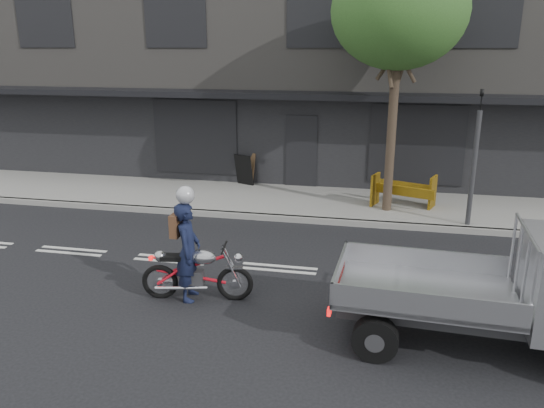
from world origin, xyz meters
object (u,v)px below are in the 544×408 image
at_px(street_tree, 399,11).
at_px(sandwich_board, 244,170).
at_px(rider, 188,252).
at_px(traffic_light_pole, 474,166).
at_px(motorcycle, 197,271).
at_px(construction_barrier, 404,192).

bearing_deg(street_tree, sandwich_board, 158.25).
distance_m(street_tree, rider, 8.11).
relative_size(traffic_light_pole, rider, 1.91).
bearing_deg(rider, motorcycle, -98.55).
relative_size(street_tree, rider, 3.68).
bearing_deg(construction_barrier, sandwich_board, 161.82).
distance_m(construction_barrier, sandwich_board, 5.21).
height_order(street_tree, traffic_light_pole, street_tree).
bearing_deg(traffic_light_pole, sandwich_board, 157.85).
bearing_deg(motorcycle, sandwich_board, 89.70).
xyz_separation_m(street_tree, sandwich_board, (-4.51, 1.80, -4.63)).
bearing_deg(sandwich_board, rider, -60.55).
distance_m(motorcycle, rider, 0.40).
bearing_deg(motorcycle, construction_barrier, 48.87).
xyz_separation_m(motorcycle, sandwich_board, (-1.11, 7.64, 0.10)).
bearing_deg(street_tree, construction_barrier, 21.71).
distance_m(rider, construction_barrier, 7.22).
height_order(motorcycle, sandwich_board, sandwich_board).
relative_size(motorcycle, construction_barrier, 1.22).
xyz_separation_m(traffic_light_pole, rider, (-5.55, -4.99, -0.74)).
relative_size(motorcycle, rider, 1.12).
height_order(rider, construction_barrier, rider).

